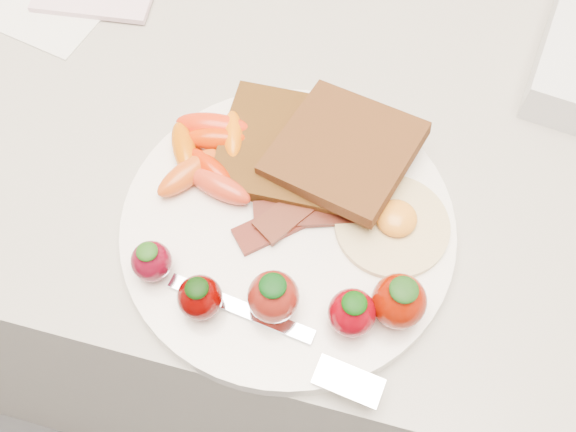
# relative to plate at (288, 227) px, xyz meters

# --- Properties ---
(counter) EXTENTS (2.00, 0.60, 0.90)m
(counter) POSITION_rel_plate_xyz_m (-0.02, 0.17, -0.46)
(counter) COLOR gray
(counter) RESTS_ON ground
(plate) EXTENTS (0.27, 0.27, 0.02)m
(plate) POSITION_rel_plate_xyz_m (0.00, 0.00, 0.00)
(plate) COLOR white
(plate) RESTS_ON counter
(toast_lower) EXTENTS (0.11, 0.11, 0.01)m
(toast_lower) POSITION_rel_plate_xyz_m (-0.02, 0.07, 0.02)
(toast_lower) COLOR black
(toast_lower) RESTS_ON plate
(toast_upper) EXTENTS (0.13, 0.13, 0.02)m
(toast_upper) POSITION_rel_plate_xyz_m (0.03, 0.06, 0.03)
(toast_upper) COLOR #38180B
(toast_upper) RESTS_ON toast_lower
(fried_egg) EXTENTS (0.12, 0.12, 0.02)m
(fried_egg) POSITION_rel_plate_xyz_m (0.08, 0.02, 0.01)
(fried_egg) COLOR #F5E8C0
(fried_egg) RESTS_ON plate
(bacon_strips) EXTENTS (0.11, 0.11, 0.01)m
(bacon_strips) POSITION_rel_plate_xyz_m (0.01, 0.01, 0.01)
(bacon_strips) COLOR black
(bacon_strips) RESTS_ON plate
(baby_carrots) EXTENTS (0.09, 0.10, 0.02)m
(baby_carrots) POSITION_rel_plate_xyz_m (-0.08, 0.04, 0.02)
(baby_carrots) COLOR #C92D00
(baby_carrots) RESTS_ON plate
(strawberries) EXTENTS (0.22, 0.07, 0.05)m
(strawberries) POSITION_rel_plate_xyz_m (0.02, -0.07, 0.03)
(strawberries) COLOR #560514
(strawberries) RESTS_ON plate
(fork) EXTENTS (0.17, 0.06, 0.00)m
(fork) POSITION_rel_plate_xyz_m (0.03, -0.10, 0.01)
(fork) COLOR silver
(fork) RESTS_ON plate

